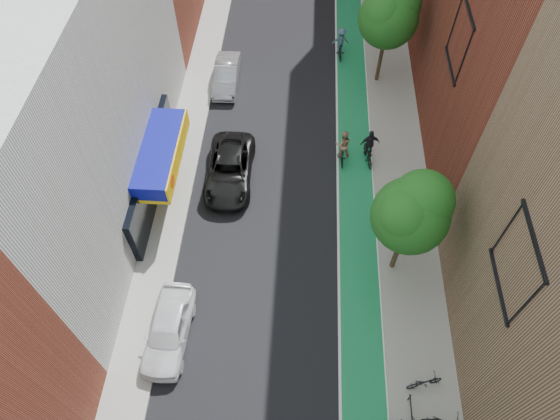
% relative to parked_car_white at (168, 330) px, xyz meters
% --- Properties ---
extents(bike_lane, '(2.00, 68.00, 0.01)m').
position_rel_parked_car_white_xyz_m(bike_lane, '(8.60, 20.19, -0.75)').
color(bike_lane, '#147239').
rests_on(bike_lane, ground).
extents(sidewalk_left, '(2.00, 68.00, 0.15)m').
position_rel_parked_car_white_xyz_m(sidewalk_left, '(-1.40, 20.19, -0.68)').
color(sidewalk_left, gray).
rests_on(sidewalk_left, ground).
extents(sidewalk_right, '(3.00, 68.00, 0.15)m').
position_rel_parked_car_white_xyz_m(sidewalk_right, '(11.10, 20.19, -0.68)').
color(sidewalk_right, gray).
rests_on(sidewalk_right, ground).
extents(building_left_white, '(8.00, 20.00, 12.00)m').
position_rel_parked_car_white_xyz_m(building_left_white, '(-6.40, 8.19, 5.24)').
color(building_left_white, silver).
rests_on(building_left_white, ground).
extents(tree_near, '(3.40, 3.36, 6.42)m').
position_rel_parked_car_white_xyz_m(tree_near, '(10.25, 4.21, 3.90)').
color(tree_near, '#332619').
rests_on(tree_near, ground).
extents(tree_mid, '(3.55, 3.53, 6.74)m').
position_rel_parked_car_white_xyz_m(tree_mid, '(10.25, 18.21, 4.13)').
color(tree_mid, '#332619').
rests_on(tree_mid, ground).
extents(parked_car_white, '(1.97, 4.51, 1.51)m').
position_rel_parked_car_white_xyz_m(parked_car_white, '(0.00, 0.00, 0.00)').
color(parked_car_white, white).
rests_on(parked_car_white, ground).
extents(parked_car_black, '(2.52, 5.39, 1.49)m').
position_rel_parked_car_white_xyz_m(parked_car_black, '(1.60, 9.37, -0.01)').
color(parked_car_black, black).
rests_on(parked_car_black, ground).
extents(parked_car_silver, '(1.54, 4.25, 1.39)m').
position_rel_parked_car_white_xyz_m(parked_car_silver, '(0.45, 17.35, -0.06)').
color(parked_car_silver, '#9B9DA3').
rests_on(parked_car_silver, ground).
extents(cyclist_lane_near, '(0.93, 1.70, 2.18)m').
position_rel_parked_car_white_xyz_m(cyclist_lane_near, '(7.80, 11.13, 0.19)').
color(cyclist_lane_near, black).
rests_on(cyclist_lane_near, ground).
extents(cyclist_lane_mid, '(1.13, 1.88, 2.18)m').
position_rel_parked_car_white_xyz_m(cyclist_lane_mid, '(9.30, 11.25, 0.08)').
color(cyclist_lane_mid, black).
rests_on(cyclist_lane_mid, ground).
extents(cyclist_lane_far, '(1.18, 1.82, 2.10)m').
position_rel_parked_car_white_xyz_m(cyclist_lane_far, '(7.80, 20.69, 0.17)').
color(cyclist_lane_far, black).
rests_on(cyclist_lane_far, ground).
extents(parked_bike_far, '(1.67, 0.98, 0.83)m').
position_rel_parked_car_white_xyz_m(parked_bike_far, '(11.07, -1.57, -0.19)').
color(parked_bike_far, black).
rests_on(parked_bike_far, sidewalk_right).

